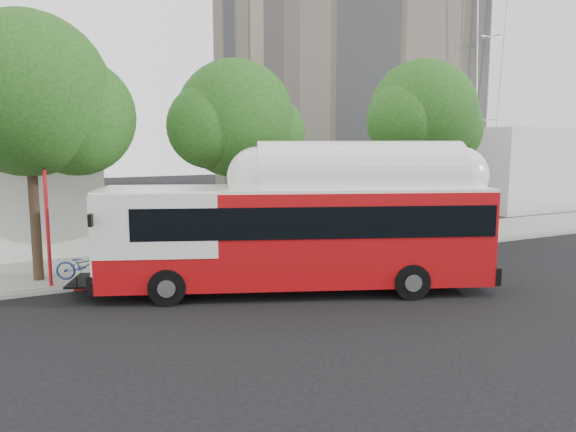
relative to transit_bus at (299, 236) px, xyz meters
The scene contains 10 objects.
ground 2.19m from the transit_bus, 16.51° to the right, with size 120.00×120.00×0.00m, color black.
sidewalk 6.57m from the transit_bus, 81.41° to the left, with size 60.00×5.00×0.15m, color gray.
curb_strip 4.19m from the transit_bus, 75.45° to the left, with size 60.00×0.30×0.15m, color gray.
red_curb_segment 4.57m from the transit_bus, 119.63° to the left, with size 10.00×0.32×0.16m, color maroon.
street_tree_left 10.35m from the transit_bus, 145.17° to the left, with size 6.67×5.80×9.74m.
street_tree_mid 7.01m from the transit_bus, 86.57° to the left, with size 5.75×5.00×8.62m.
street_tree_right 12.54m from the transit_bus, 28.27° to the left, with size 6.21×5.40×9.18m.
horizon_block 34.72m from the transit_bus, 26.94° to the left, with size 20.00×12.00×6.00m, color silver.
transit_bus is the anchor object (origin of this frame).
signal_pole 8.75m from the transit_bus, 152.15° to the left, with size 0.13×0.43×4.51m.
Camera 1 is at (-9.86, -16.57, 5.36)m, focal length 35.00 mm.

